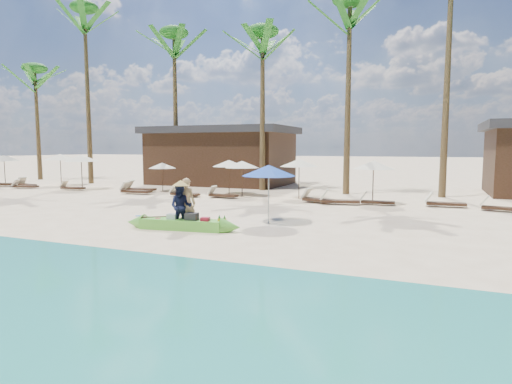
% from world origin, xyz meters
% --- Properties ---
extents(ground, '(240.00, 240.00, 0.00)m').
position_xyz_m(ground, '(0.00, 0.00, 0.00)').
color(ground, '#FBE1BA').
rests_on(ground, ground).
extents(wet_sand_strip, '(240.00, 4.50, 0.01)m').
position_xyz_m(wet_sand_strip, '(0.00, -5.00, 0.00)').
color(wet_sand_strip, tan).
rests_on(wet_sand_strip, ground).
extents(green_canoe, '(4.64, 0.98, 0.59)m').
position_xyz_m(green_canoe, '(-0.92, 0.64, 0.20)').
color(green_canoe, '#62C93D').
rests_on(green_canoe, ground).
extents(tourist, '(0.67, 0.48, 1.75)m').
position_xyz_m(tourist, '(-0.90, 0.95, 0.87)').
color(tourist, '#DCAE76').
rests_on(tourist, ground).
extents(vendor_green, '(0.91, 0.80, 1.57)m').
position_xyz_m(vendor_green, '(-0.94, 0.65, 0.79)').
color(vendor_green, '#131935').
rests_on(vendor_green, ground).
extents(blue_umbrella, '(2.00, 2.00, 2.15)m').
position_xyz_m(blue_umbrella, '(1.35, 2.97, 1.94)').
color(blue_umbrella, '#99999E').
rests_on(blue_umbrella, ground).
extents(resort_parasol_0, '(2.16, 2.16, 2.22)m').
position_xyz_m(resort_parasol_0, '(-21.96, 10.16, 2.01)').
color(resort_parasol_0, '#3D2319').
rests_on(resort_parasol_0, ground).
extents(lounger_0_right, '(2.09, 1.10, 0.68)m').
position_xyz_m(lounger_0_right, '(-21.71, 9.51, 0.23)').
color(lounger_0_right, '#3D2319').
rests_on(lounger_0_right, ground).
extents(resort_parasol_1, '(2.24, 2.24, 2.31)m').
position_xyz_m(resort_parasol_1, '(-18.34, 11.87, 2.08)').
color(resort_parasol_1, '#3D2319').
rests_on(resort_parasol_1, ground).
extents(lounger_1_left, '(1.85, 0.94, 0.60)m').
position_xyz_m(lounger_1_left, '(-19.67, 10.02, 0.20)').
color(lounger_1_left, '#3D2319').
rests_on(lounger_1_left, ground).
extents(lounger_1_right, '(1.73, 1.03, 0.56)m').
position_xyz_m(lounger_1_right, '(-18.66, 9.02, 0.19)').
color(lounger_1_right, '#3D2319').
rests_on(lounger_1_right, ground).
extents(resort_parasol_2, '(2.24, 2.24, 2.31)m').
position_xyz_m(resort_parasol_2, '(-14.61, 10.12, 2.08)').
color(resort_parasol_2, '#3D2319').
rests_on(resort_parasol_2, ground).
extents(lounger_2_left, '(1.71, 0.66, 0.57)m').
position_xyz_m(lounger_2_left, '(-14.92, 9.49, 0.19)').
color(lounger_2_left, '#3D2319').
rests_on(lounger_2_left, ground).
extents(resort_parasol_3, '(1.76, 1.76, 1.82)m').
position_xyz_m(resort_parasol_3, '(-8.91, 11.08, 1.64)').
color(resort_parasol_3, '#3D2319').
rests_on(resort_parasol_3, ground).
extents(lounger_3_left, '(1.97, 0.79, 0.65)m').
position_xyz_m(lounger_3_left, '(-9.57, 9.12, 0.22)').
color(lounger_3_left, '#3D2319').
rests_on(lounger_3_left, ground).
extents(lounger_3_right, '(1.98, 0.88, 0.65)m').
position_xyz_m(lounger_3_right, '(-10.11, 10.28, 0.22)').
color(lounger_3_right, '#3D2319').
rests_on(lounger_3_right, ground).
extents(resort_parasol_4, '(1.98, 1.98, 2.04)m').
position_xyz_m(resort_parasol_4, '(-4.31, 11.25, 1.84)').
color(resort_parasol_4, '#3D2319').
rests_on(resort_parasol_4, ground).
extents(lounger_4_left, '(1.72, 0.86, 0.56)m').
position_xyz_m(lounger_4_left, '(-6.04, 9.16, 0.19)').
color(lounger_4_left, '#3D2319').
rests_on(lounger_4_left, ground).
extents(lounger_4_right, '(1.72, 0.69, 0.57)m').
position_xyz_m(lounger_4_right, '(-6.24, 9.18, 0.19)').
color(lounger_4_right, '#3D2319').
rests_on(lounger_4_right, ground).
extents(resort_parasol_5, '(1.96, 1.96, 2.02)m').
position_xyz_m(resort_parasol_5, '(-3.12, 10.51, 1.82)').
color(resort_parasol_5, '#3D2319').
rests_on(resort_parasol_5, ground).
extents(lounger_5_left, '(1.74, 0.62, 0.58)m').
position_xyz_m(lounger_5_left, '(-3.85, 9.33, 0.19)').
color(lounger_5_left, '#3D2319').
rests_on(lounger_5_left, ground).
extents(resort_parasol_6, '(2.09, 2.09, 2.16)m').
position_xyz_m(resort_parasol_6, '(0.14, 10.88, 1.94)').
color(resort_parasol_6, '#3D2319').
rests_on(resort_parasol_6, ground).
extents(lounger_6_left, '(2.01, 0.96, 0.66)m').
position_xyz_m(lounger_6_left, '(1.66, 9.24, 0.22)').
color(lounger_6_left, '#3D2319').
rests_on(lounger_6_left, ground).
extents(lounger_6_right, '(2.00, 0.95, 0.65)m').
position_xyz_m(lounger_6_right, '(2.66, 9.08, 0.22)').
color(lounger_6_right, '#3D2319').
rests_on(lounger_6_right, ground).
extents(resort_parasol_7, '(2.09, 2.09, 2.15)m').
position_xyz_m(resort_parasol_7, '(4.23, 9.85, 1.94)').
color(resort_parasol_7, '#3D2319').
rests_on(resort_parasol_7, ground).
extents(lounger_7_left, '(1.68, 0.60, 0.56)m').
position_xyz_m(lounger_7_left, '(4.38, 9.65, 0.19)').
color(lounger_7_left, '#3D2319').
rests_on(lounger_7_left, ground).
extents(lounger_7_right, '(1.85, 0.66, 0.62)m').
position_xyz_m(lounger_7_right, '(7.42, 10.09, 0.21)').
color(lounger_7_right, '#3D2319').
rests_on(lounger_7_right, ground).
extents(lounger_8_left, '(1.79, 0.83, 0.59)m').
position_xyz_m(lounger_8_left, '(9.68, 9.51, 0.20)').
color(lounger_8_left, '#3D2319').
rests_on(lounger_8_left, ground).
extents(palm_0, '(2.08, 2.08, 9.90)m').
position_xyz_m(palm_0, '(-24.62, 15.48, 8.11)').
color(palm_0, brown).
rests_on(palm_0, ground).
extents(palm_1, '(2.08, 2.08, 13.60)m').
position_xyz_m(palm_1, '(-17.59, 14.06, 10.82)').
color(palm_1, brown).
rests_on(palm_1, ground).
extents(palm_2, '(2.08, 2.08, 11.33)m').
position_xyz_m(palm_2, '(-10.45, 15.08, 9.18)').
color(palm_2, brown).
rests_on(palm_2, ground).
extents(palm_3, '(2.08, 2.08, 10.52)m').
position_xyz_m(palm_3, '(-3.36, 14.27, 8.58)').
color(palm_3, brown).
rests_on(palm_3, ground).
extents(palm_4, '(2.08, 2.08, 11.70)m').
position_xyz_m(palm_4, '(2.15, 14.01, 9.45)').
color(palm_4, brown).
rests_on(palm_4, ground).
extents(pavilion_west, '(10.80, 6.60, 4.30)m').
position_xyz_m(pavilion_west, '(-8.00, 17.50, 2.19)').
color(pavilion_west, '#3D2319').
rests_on(pavilion_west, ground).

